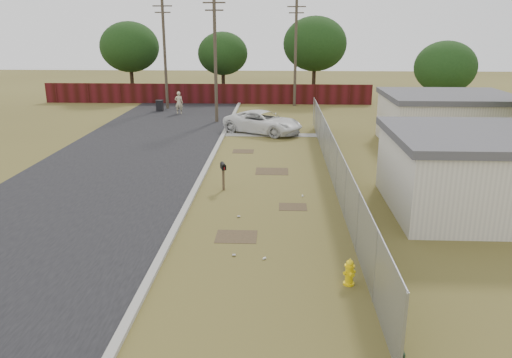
{
  "coord_description": "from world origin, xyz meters",
  "views": [
    {
      "loc": [
        0.57,
        -20.59,
        6.89
      ],
      "look_at": [
        -0.27,
        -1.86,
        1.1
      ],
      "focal_mm": 35.0,
      "sensor_mm": 36.0,
      "label": 1
    }
  ],
  "objects_px": {
    "fire_hydrant": "(349,273)",
    "mailbox": "(223,169)",
    "pedestrian": "(179,103)",
    "pickup_truck": "(263,122)",
    "trash_bin": "(160,105)"
  },
  "relations": [
    {
      "from": "fire_hydrant",
      "to": "pedestrian",
      "type": "relative_size",
      "value": 0.43
    },
    {
      "from": "pedestrian",
      "to": "trash_bin",
      "type": "relative_size",
      "value": 1.97
    },
    {
      "from": "fire_hydrant",
      "to": "mailbox",
      "type": "xyz_separation_m",
      "value": [
        -4.36,
        8.11,
        0.61
      ]
    },
    {
      "from": "pickup_truck",
      "to": "trash_bin",
      "type": "relative_size",
      "value": 5.76
    },
    {
      "from": "fire_hydrant",
      "to": "trash_bin",
      "type": "relative_size",
      "value": 0.85
    },
    {
      "from": "pickup_truck",
      "to": "mailbox",
      "type": "bearing_deg",
      "value": -156.81
    },
    {
      "from": "fire_hydrant",
      "to": "pickup_truck",
      "type": "bearing_deg",
      "value": 98.45
    },
    {
      "from": "pickup_truck",
      "to": "pedestrian",
      "type": "bearing_deg",
      "value": 73.89
    },
    {
      "from": "trash_bin",
      "to": "pedestrian",
      "type": "bearing_deg",
      "value": -34.5
    },
    {
      "from": "mailbox",
      "to": "pickup_truck",
      "type": "bearing_deg",
      "value": 83.65
    },
    {
      "from": "mailbox",
      "to": "pedestrian",
      "type": "height_order",
      "value": "pedestrian"
    },
    {
      "from": "fire_hydrant",
      "to": "pedestrian",
      "type": "distance_m",
      "value": 29.26
    },
    {
      "from": "fire_hydrant",
      "to": "trash_bin",
      "type": "bearing_deg",
      "value": 112.55
    },
    {
      "from": "pickup_truck",
      "to": "pedestrian",
      "type": "xyz_separation_m",
      "value": [
        -7.04,
        7.21,
        0.17
      ]
    },
    {
      "from": "fire_hydrant",
      "to": "pedestrian",
      "type": "height_order",
      "value": "pedestrian"
    }
  ]
}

